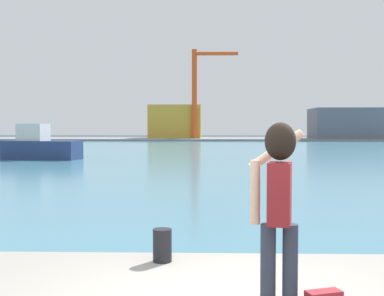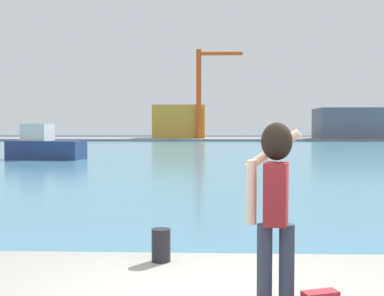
{
  "view_description": "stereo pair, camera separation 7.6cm",
  "coord_description": "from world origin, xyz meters",
  "px_view_note": "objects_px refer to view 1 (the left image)",
  "views": [
    {
      "loc": [
        -0.14,
        -4.51,
        2.37
      ],
      "look_at": [
        -0.36,
        3.24,
        2.05
      ],
      "focal_mm": 45.56,
      "sensor_mm": 36.0,
      "label": 1
    },
    {
      "loc": [
        -0.07,
        -4.51,
        2.37
      ],
      "look_at": [
        -0.36,
        3.24,
        2.05
      ],
      "focal_mm": 45.56,
      "sensor_mm": 36.0,
      "label": 2
    }
  ],
  "objects_px": {
    "person_photographer": "(278,197)",
    "boat_moored": "(40,147)",
    "warehouse_right": "(350,123)",
    "warehouse_left": "(176,122)",
    "harbor_bollard": "(162,245)",
    "port_crane": "(199,86)"
  },
  "relations": [
    {
      "from": "person_photographer",
      "to": "port_crane",
      "type": "bearing_deg",
      "value": 13.97
    },
    {
      "from": "person_photographer",
      "to": "warehouse_left",
      "type": "relative_size",
      "value": 0.16
    },
    {
      "from": "warehouse_right",
      "to": "warehouse_left",
      "type": "bearing_deg",
      "value": 171.37
    },
    {
      "from": "warehouse_left",
      "to": "warehouse_right",
      "type": "height_order",
      "value": "warehouse_left"
    },
    {
      "from": "boat_moored",
      "to": "warehouse_right",
      "type": "distance_m",
      "value": 69.24
    },
    {
      "from": "harbor_bollard",
      "to": "warehouse_left",
      "type": "relative_size",
      "value": 0.04
    },
    {
      "from": "boat_moored",
      "to": "warehouse_right",
      "type": "xyz_separation_m",
      "value": [
        39.8,
        56.62,
        2.27
      ]
    },
    {
      "from": "warehouse_right",
      "to": "boat_moored",
      "type": "bearing_deg",
      "value": -125.1
    },
    {
      "from": "warehouse_left",
      "to": "port_crane",
      "type": "bearing_deg",
      "value": -51.05
    },
    {
      "from": "warehouse_right",
      "to": "harbor_bollard",
      "type": "bearing_deg",
      "value": -107.78
    },
    {
      "from": "person_photographer",
      "to": "harbor_bollard",
      "type": "distance_m",
      "value": 2.24
    },
    {
      "from": "person_photographer",
      "to": "warehouse_right",
      "type": "xyz_separation_m",
      "value": [
        26.65,
        88.57,
        1.5
      ]
    },
    {
      "from": "boat_moored",
      "to": "port_crane",
      "type": "relative_size",
      "value": 0.36
    },
    {
      "from": "harbor_bollard",
      "to": "warehouse_right",
      "type": "distance_m",
      "value": 91.27
    },
    {
      "from": "harbor_bollard",
      "to": "warehouse_right",
      "type": "xyz_separation_m",
      "value": [
        27.86,
        86.89,
        2.36
      ]
    },
    {
      "from": "warehouse_left",
      "to": "person_photographer",
      "type": "bearing_deg",
      "value": -85.89
    },
    {
      "from": "port_crane",
      "to": "harbor_bollard",
      "type": "bearing_deg",
      "value": -89.45
    },
    {
      "from": "person_photographer",
      "to": "boat_moored",
      "type": "xyz_separation_m",
      "value": [
        -13.15,
        31.95,
        -0.77
      ]
    },
    {
      "from": "boat_moored",
      "to": "person_photographer",
      "type": "bearing_deg",
      "value": -57.2
    },
    {
      "from": "warehouse_right",
      "to": "port_crane",
      "type": "distance_m",
      "value": 29.53
    },
    {
      "from": "harbor_bollard",
      "to": "warehouse_left",
      "type": "height_order",
      "value": "warehouse_left"
    },
    {
      "from": "boat_moored",
      "to": "warehouse_right",
      "type": "bearing_deg",
      "value": 65.33
    }
  ]
}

